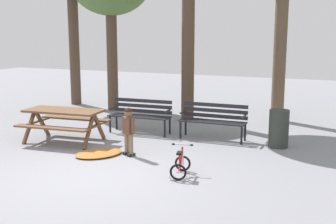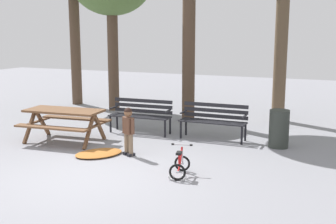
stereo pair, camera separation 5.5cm
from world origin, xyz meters
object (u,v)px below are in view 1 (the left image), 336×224
Objects in this scene: child_standing at (129,128)px; kids_bicycle at (180,165)px; picnic_table at (64,117)px; park_bench_far_left at (141,113)px; park_bench_left at (214,118)px; trash_bin at (279,129)px.

child_standing is 1.66× the size of kids_bicycle.
park_bench_far_left reaches higher than picnic_table.
child_standing is at bearing -11.89° from picnic_table.
park_bench_far_left is 1.91m from park_bench_left.
picnic_table is 3.13× the size of kids_bicycle.
kids_bicycle is 0.72× the size of trash_bin.
child_standing is at bearing -69.94° from park_bench_far_left.
child_standing reaches higher than park_bench_far_left.
trash_bin is at bearing -5.10° from park_bench_left.
kids_bicycle is at bearing -51.31° from park_bench_far_left.
picnic_table is at bearing -128.38° from park_bench_far_left.
child_standing is at bearing -120.06° from park_bench_left.
park_bench_far_left is 2.65× the size of kids_bicycle.
kids_bicycle is (1.47, -0.78, -0.39)m from child_standing.
park_bench_left reaches higher than picnic_table.
park_bench_far_left is at bearing 128.69° from kids_bicycle.
park_bench_left reaches higher than kids_bicycle.
trash_bin is (3.47, -0.04, -0.09)m from park_bench_far_left.
park_bench_left is 1.57m from trash_bin.
park_bench_far_left is 1.91× the size of trash_bin.
park_bench_left is at bearing 3.15° from park_bench_far_left.
park_bench_far_left is 1.60× the size of child_standing.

